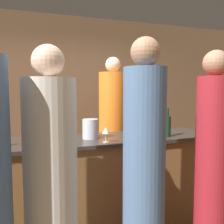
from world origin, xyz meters
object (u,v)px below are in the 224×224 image
at_px(ice_bucket, 90,129).
at_px(bartender, 113,135).
at_px(guest_2, 144,176).
at_px(guest_3, 51,193).
at_px(wine_bottle_0, 167,126).
at_px(guest_1, 212,171).

bearing_deg(ice_bucket, bartender, 57.58).
bearing_deg(bartender, ice_bucket, 57.58).
bearing_deg(guest_2, guest_3, 176.97).
bearing_deg(wine_bottle_0, bartender, 102.83).
bearing_deg(guest_1, ice_bucket, 138.01).
distance_m(bartender, guest_1, 1.64).
xyz_separation_m(guest_2, ice_bucket, (-0.23, 0.73, 0.26)).
distance_m(guest_2, wine_bottle_0, 0.84).
relative_size(guest_3, ice_bucket, 9.63).
height_order(bartender, ice_bucket, bartender).
bearing_deg(guest_1, wine_bottle_0, 96.34).
bearing_deg(ice_bucket, guest_3, -123.35).
height_order(guest_1, guest_3, guest_1).
xyz_separation_m(wine_bottle_0, ice_bucket, (-0.78, 0.17, -0.02)).
distance_m(wine_bottle_0, ice_bucket, 0.80).
xyz_separation_m(guest_3, wine_bottle_0, (1.24, 0.53, 0.33)).
distance_m(guest_3, wine_bottle_0, 1.38).
height_order(guest_2, ice_bucket, guest_2).
relative_size(guest_1, guest_2, 0.97).
bearing_deg(bartender, guest_3, 57.16).
bearing_deg(guest_1, bartender, 100.48).
bearing_deg(bartender, guest_1, 100.48).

